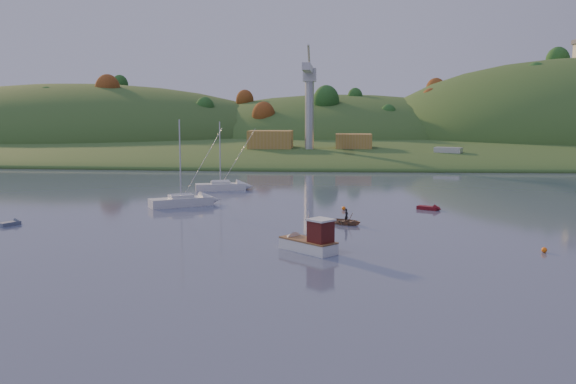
# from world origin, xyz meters

# --- Properties ---
(ground) EXTENTS (500.00, 500.00, 0.00)m
(ground) POSITION_xyz_m (0.00, 0.00, 0.00)
(ground) COLOR #323A52
(ground) RESTS_ON ground
(far_shore) EXTENTS (620.00, 220.00, 1.50)m
(far_shore) POSITION_xyz_m (0.00, 230.00, 0.00)
(far_shore) COLOR #325220
(far_shore) RESTS_ON ground
(shore_slope) EXTENTS (640.00, 150.00, 7.00)m
(shore_slope) POSITION_xyz_m (0.00, 165.00, 0.00)
(shore_slope) COLOR #325220
(shore_slope) RESTS_ON ground
(hill_left) EXTENTS (170.00, 140.00, 44.00)m
(hill_left) POSITION_xyz_m (-90.00, 200.00, 0.00)
(hill_left) COLOR #325220
(hill_left) RESTS_ON ground
(hill_center) EXTENTS (140.00, 120.00, 36.00)m
(hill_center) POSITION_xyz_m (10.00, 210.00, 0.00)
(hill_center) COLOR #325220
(hill_center) RESTS_ON ground
(hillside_trees) EXTENTS (280.00, 50.00, 32.00)m
(hillside_trees) POSITION_xyz_m (0.00, 185.00, 0.00)
(hillside_trees) COLOR #1C4819
(hillside_trees) RESTS_ON ground
(wharf) EXTENTS (42.00, 16.00, 2.40)m
(wharf) POSITION_xyz_m (5.00, 122.00, 1.20)
(wharf) COLOR slate
(wharf) RESTS_ON ground
(shed_west) EXTENTS (11.00, 8.00, 4.80)m
(shed_west) POSITION_xyz_m (-8.00, 123.00, 4.80)
(shed_west) COLOR #A87E38
(shed_west) RESTS_ON wharf
(shed_east) EXTENTS (9.00, 7.00, 4.00)m
(shed_east) POSITION_xyz_m (13.00, 124.00, 4.40)
(shed_east) COLOR #A87E38
(shed_east) RESTS_ON wharf
(dock_crane) EXTENTS (3.20, 28.00, 20.30)m
(dock_crane) POSITION_xyz_m (2.00, 118.39, 17.17)
(dock_crane) COLOR #B7B7BC
(dock_crane) RESTS_ON wharf
(fishing_boat) EXTENTS (6.26, 6.00, 4.23)m
(fishing_boat) POSITION_xyz_m (6.22, 18.17, 0.93)
(fishing_boat) COLOR silver
(fishing_boat) RESTS_ON ground
(sailboat_near) EXTENTS (8.29, 6.37, 11.39)m
(sailboat_near) POSITION_xyz_m (-11.46, 43.41, 0.74)
(sailboat_near) COLOR silver
(sailboat_near) RESTS_ON ground
(sailboat_far) EXTENTS (8.12, 4.29, 10.79)m
(sailboat_far) POSITION_xyz_m (-9.29, 60.18, 0.71)
(sailboat_far) COLOR silver
(sailboat_far) RESTS_ON ground
(canoe) EXTENTS (4.36, 3.97, 0.74)m
(canoe) POSITION_xyz_m (10.16, 31.69, 0.37)
(canoe) COLOR #947051
(canoe) RESTS_ON ground
(paddler) EXTENTS (0.60, 0.67, 1.55)m
(paddler) POSITION_xyz_m (10.16, 31.69, 0.77)
(paddler) COLOR black
(paddler) RESTS_ON ground
(red_tender) EXTENTS (3.27, 2.50, 1.07)m
(red_tender) POSITION_xyz_m (21.19, 42.75, 0.22)
(red_tender) COLOR #600D14
(red_tender) RESTS_ON ground
(grey_dinghy) EXTENTS (2.14, 2.78, 0.98)m
(grey_dinghy) POSITION_xyz_m (-26.71, 28.64, 0.20)
(grey_dinghy) COLOR slate
(grey_dinghy) RESTS_ON ground
(work_vessel) EXTENTS (15.31, 10.32, 3.71)m
(work_vessel) POSITION_xyz_m (35.00, 114.27, 1.32)
(work_vessel) COLOR slate
(work_vessel) RESTS_ON ground
(buoy_0) EXTENTS (0.50, 0.50, 0.50)m
(buoy_0) POSITION_xyz_m (27.69, 18.99, 0.25)
(buoy_0) COLOR orange
(buoy_0) RESTS_ON ground
(buoy_1) EXTENTS (0.50, 0.50, 0.50)m
(buoy_1) POSITION_xyz_m (9.95, 41.74, 0.25)
(buoy_1) COLOR orange
(buoy_1) RESTS_ON ground
(buoy_3) EXTENTS (0.50, 0.50, 0.50)m
(buoy_3) POSITION_xyz_m (-10.55, 50.36, 0.25)
(buoy_3) COLOR orange
(buoy_3) RESTS_ON ground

